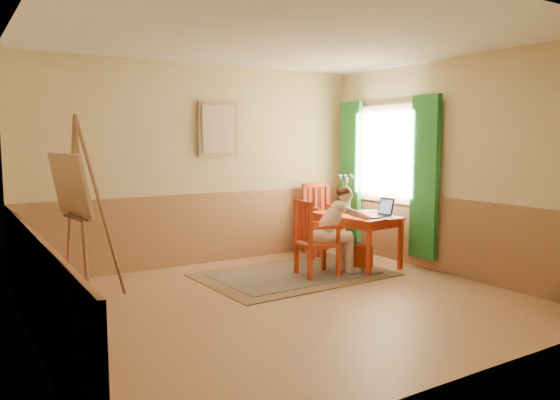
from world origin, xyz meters
TOP-DOWN VIEW (x-y plane):
  - room at (0.00, 0.00)m, footprint 5.04×4.54m
  - wainscot at (0.00, 0.80)m, footprint 5.00×4.50m
  - window at (2.42, 1.10)m, footprint 0.12×2.01m
  - wall_portrait at (0.25, 2.20)m, footprint 0.60×0.05m
  - rug at (0.73, 0.95)m, footprint 2.45×1.68m
  - table at (1.76, 0.99)m, footprint 0.83×1.26m
  - chair_left at (0.89, 0.76)m, footprint 0.51×0.49m
  - chair_back at (1.84, 1.89)m, footprint 0.51×0.53m
  - figure at (1.20, 0.71)m, footprint 0.88×0.43m
  - laptop at (1.89, 0.63)m, footprint 0.43×0.29m
  - papers at (2.00, 0.95)m, footprint 0.70×1.22m
  - vase at (2.00, 1.47)m, footprint 0.19×0.28m
  - wastebasket at (1.75, 0.80)m, footprint 0.35×0.35m
  - easel at (-1.92, 1.19)m, footprint 0.73×0.91m

SIDE VIEW (x-z plane):
  - rug at x=0.73m, z-range 0.00..0.02m
  - wastebasket at x=1.75m, z-range 0.00..0.29m
  - chair_left at x=0.89m, z-range 0.00..0.99m
  - wainscot at x=0.00m, z-range 0.00..1.00m
  - chair_back at x=1.84m, z-range 0.00..1.08m
  - table at x=1.76m, z-range 0.27..0.99m
  - figure at x=1.20m, z-range 0.06..1.21m
  - papers at x=2.00m, z-range 0.72..0.73m
  - laptop at x=1.89m, z-range 0.65..0.89m
  - vase at x=2.00m, z-range 0.70..1.24m
  - easel at x=-1.92m, z-range 0.19..2.21m
  - window at x=2.42m, z-range 0.25..2.45m
  - room at x=0.00m, z-range -0.02..2.82m
  - wall_portrait at x=0.25m, z-range 1.52..2.28m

